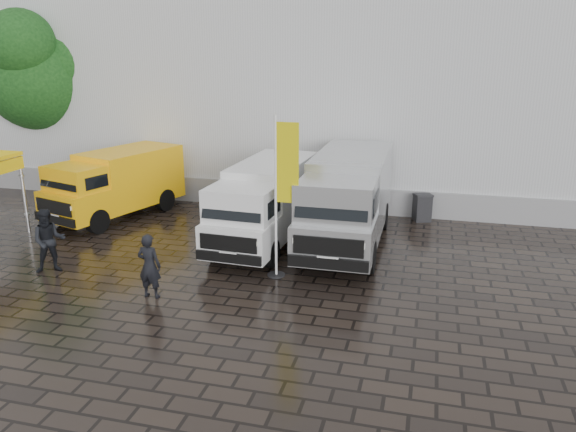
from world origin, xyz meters
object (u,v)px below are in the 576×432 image
object	(u,v)px
van_white	(265,205)
person_tent	(49,241)
van_yellow	(115,185)
flagpole	(282,191)
wheelie_bin	(422,207)
van_silver	(347,202)
person_front	(149,266)

from	to	relation	value
van_white	person_tent	xyz separation A→B (m)	(-5.19, -3.81, -0.36)
van_white	person_tent	distance (m)	6.45
van_yellow	flagpole	size ratio (longest dim) A/B	1.19
flagpole	wheelie_bin	bearing A→B (deg)	60.30
van_white	wheelie_bin	bearing A→B (deg)	40.96
van_yellow	van_white	bearing A→B (deg)	4.05
flagpole	van_silver	bearing A→B (deg)	65.85
flagpole	wheelie_bin	distance (m)	7.56
van_silver	wheelie_bin	distance (m)	4.17
person_front	flagpole	bearing A→B (deg)	-142.79
van_silver	person_tent	xyz separation A→B (m)	(-7.79, -4.28, -0.52)
van_silver	flagpole	world-z (taller)	flagpole
van_yellow	wheelie_bin	distance (m)	11.37
van_yellow	flagpole	xyz separation A→B (m)	(7.47, -3.93, 1.24)
van_silver	flagpole	distance (m)	3.42
flagpole	person_tent	bearing A→B (deg)	-168.59
person_front	person_tent	size ratio (longest dim) A/B	0.92
van_white	person_front	size ratio (longest dim) A/B	3.48
flagpole	van_white	bearing A→B (deg)	116.78
van_silver	person_tent	bearing A→B (deg)	-151.42
wheelie_bin	van_yellow	bearing A→B (deg)	172.26
van_white	person_front	distance (m)	4.96
van_white	van_silver	distance (m)	2.65
person_front	van_silver	bearing A→B (deg)	-128.88
flagpole	person_front	bearing A→B (deg)	-143.52
wheelie_bin	person_tent	distance (m)	12.65
van_white	person_front	world-z (taller)	van_white
van_white	flagpole	xyz separation A→B (m)	(1.27, -2.51, 1.18)
van_yellow	van_silver	xyz separation A→B (m)	(8.81, -0.95, 0.22)
van_yellow	wheelie_bin	size ratio (longest dim) A/B	5.25
van_white	flagpole	bearing A→B (deg)	-60.38
van_yellow	van_white	xyz separation A→B (m)	(6.21, -1.42, 0.06)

